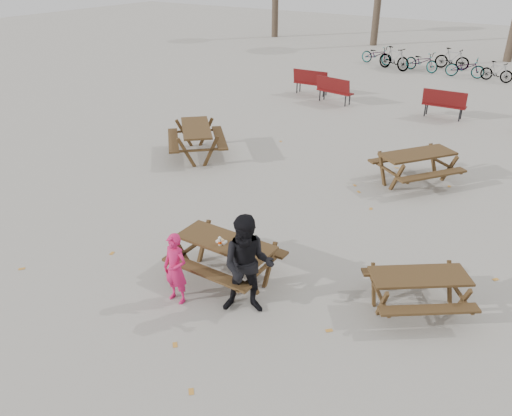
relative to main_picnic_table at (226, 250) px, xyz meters
The scene contains 13 objects.
ground 0.59m from the main_picnic_table, ahead, with size 80.00×80.00×0.00m, color gray.
main_picnic_table is the anchor object (origin of this frame).
food_tray 0.22m from the main_picnic_table, 108.87° to the right, with size 0.18×0.11×0.04m, color silver.
bread_roll 0.26m from the main_picnic_table, 108.87° to the right, with size 0.14×0.06×0.05m, color tan.
soda_bottle 0.31m from the main_picnic_table, 89.42° to the right, with size 0.07×0.07×0.17m.
child 1.06m from the main_picnic_table, 106.67° to the right, with size 0.47×0.31×1.29m, color #D11A59.
adult 1.08m from the main_picnic_table, 33.70° to the right, with size 0.86×0.67×1.77m, color black.
picnic_table_east 3.36m from the main_picnic_table, 17.01° to the left, with size 1.59×1.28×0.68m, color #382514, non-canonical shape.
picnic_table_north 6.26m from the main_picnic_table, 133.82° to the left, with size 2.02×1.63×0.87m, color #382514, non-canonical shape.
picnic_table_far 6.26m from the main_picnic_table, 75.02° to the left, with size 1.92×1.54×0.82m, color #382514, non-canonical shape.
park_bench_row 12.36m from the main_picnic_table, 93.45° to the left, with size 10.71×1.51×1.03m.
bicycle_row 19.77m from the main_picnic_table, 95.89° to the left, with size 7.74×2.55×1.11m.
fallen_leaves 2.62m from the main_picnic_table, 78.69° to the left, with size 11.00×11.00×0.01m, color #C7842F, non-canonical shape.
Camera 1 is at (4.60, -6.10, 5.40)m, focal length 35.00 mm.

